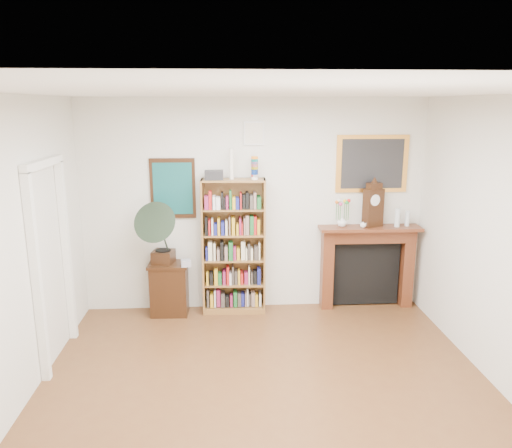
{
  "coord_description": "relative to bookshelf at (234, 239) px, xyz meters",
  "views": [
    {
      "loc": [
        -0.38,
        -3.94,
        2.7
      ],
      "look_at": [
        -0.03,
        1.6,
        1.37
      ],
      "focal_mm": 35.0,
      "sensor_mm": 36.0,
      "label": 1
    }
  ],
  "objects": [
    {
      "name": "gilt_painting",
      "position": [
        1.82,
        0.15,
        0.95
      ],
      "size": [
        0.95,
        0.04,
        0.75
      ],
      "color": "gold",
      "rests_on": "back_wall"
    },
    {
      "name": "door_casing",
      "position": [
        -1.93,
        -1.13,
        0.26
      ],
      "size": [
        0.08,
        1.02,
        2.17
      ],
      "color": "white",
      "rests_on": "left_wall"
    },
    {
      "name": "fireplace",
      "position": [
        1.8,
        0.07,
        -0.33
      ],
      "size": [
        1.35,
        0.34,
        1.14
      ],
      "rotation": [
        0.0,
        0.0,
        -0.01
      ],
      "color": "#4C2211",
      "rests_on": "floor"
    },
    {
      "name": "small_picture",
      "position": [
        0.27,
        0.15,
        1.35
      ],
      "size": [
        0.26,
        0.04,
        0.3
      ],
      "color": "white",
      "rests_on": "back_wall"
    },
    {
      "name": "bookshelf",
      "position": [
        0.0,
        0.0,
        0.0
      ],
      "size": [
        0.83,
        0.32,
        2.05
      ],
      "rotation": [
        0.0,
        0.0,
        -0.04
      ],
      "color": "brown",
      "rests_on": "floor"
    },
    {
      "name": "bottle_right",
      "position": [
        2.3,
        0.03,
        0.24
      ],
      "size": [
        0.06,
        0.06,
        0.2
      ],
      "primitive_type": "cylinder",
      "color": "silver",
      "rests_on": "fireplace"
    },
    {
      "name": "room",
      "position": [
        0.27,
        -2.33,
        0.4
      ],
      "size": [
        4.51,
        5.01,
        2.81
      ],
      "color": "brown",
      "rests_on": "ground"
    },
    {
      "name": "teacup",
      "position": [
        1.69,
        -0.03,
        0.17
      ],
      "size": [
        0.1,
        0.1,
        0.07
      ],
      "primitive_type": "imported",
      "rotation": [
        0.0,
        0.0,
        0.25
      ],
      "color": "white",
      "rests_on": "fireplace"
    },
    {
      "name": "side_cabinet",
      "position": [
        -0.85,
        -0.04,
        -0.65
      ],
      "size": [
        0.52,
        0.39,
        0.7
      ],
      "primitive_type": "cube",
      "rotation": [
        0.0,
        0.0,
        -0.03
      ],
      "color": "black",
      "rests_on": "floor"
    },
    {
      "name": "gramophone",
      "position": [
        -0.92,
        -0.14,
        0.18
      ],
      "size": [
        0.64,
        0.74,
        0.86
      ],
      "rotation": [
        0.0,
        0.0,
        -0.2
      ],
      "color": "black",
      "rests_on": "side_cabinet"
    },
    {
      "name": "mantel_clock",
      "position": [
        1.83,
        0.03,
        0.42
      ],
      "size": [
        0.28,
        0.22,
        0.58
      ],
      "rotation": [
        0.0,
        0.0,
        0.39
      ],
      "color": "black",
      "rests_on": "fireplace"
    },
    {
      "name": "cd_stack",
      "position": [
        -0.62,
        -0.17,
        -0.26
      ],
      "size": [
        0.14,
        0.14,
        0.08
      ],
      "primitive_type": "cube",
      "rotation": [
        0.0,
        0.0,
        0.14
      ],
      "color": "silver",
      "rests_on": "side_cabinet"
    },
    {
      "name": "teal_poster",
      "position": [
        -0.78,
        0.15,
        0.65
      ],
      "size": [
        0.58,
        0.04,
        0.78
      ],
      "color": "black",
      "rests_on": "back_wall"
    },
    {
      "name": "bottle_left",
      "position": [
        2.15,
        -0.01,
        0.26
      ],
      "size": [
        0.07,
        0.07,
        0.24
      ],
      "primitive_type": "cylinder",
      "color": "silver",
      "rests_on": "fireplace"
    },
    {
      "name": "flower_vase",
      "position": [
        1.43,
        0.04,
        0.21
      ],
      "size": [
        0.17,
        0.17,
        0.14
      ],
      "primitive_type": "imported",
      "rotation": [
        0.0,
        0.0,
        -0.4
      ],
      "color": "silver",
      "rests_on": "fireplace"
    }
  ]
}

